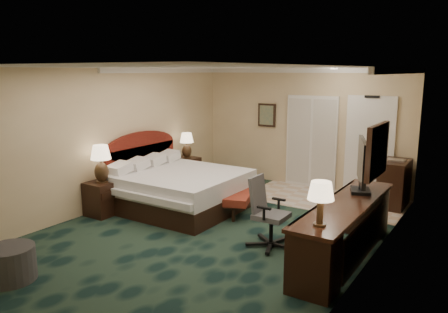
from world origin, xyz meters
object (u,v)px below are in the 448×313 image
Objects in this scene: bed at (180,190)px; bed_bench at (240,202)px; lamp_near at (101,164)px; tv at (362,166)px; nightstand_far at (185,172)px; ottoman at (10,264)px; desk_chair at (271,213)px; nightstand_near at (103,198)px; lamp_far at (187,146)px; minibar at (394,184)px; desk at (345,231)px.

bed reaches higher than bed_bench.
lamp_near is 0.67× the size of tv.
tv is (2.32, -0.33, 1.03)m from bed_bench.
nightstand_far is 1.06× the size of ottoman.
bed_bench is 1.13× the size of desk_chair.
nightstand_far is at bearing 89.68° from nightstand_near.
desk_chair reaches higher than bed.
lamp_far is 2.38m from bed_bench.
ottoman is 3.64m from desk_chair.
nightstand_far reaches higher than ottoman.
bed_bench is (2.04, -0.99, -0.75)m from lamp_far.
minibar is (4.41, 3.49, -0.51)m from lamp_near.
bed_bench is at bearing 135.82° from desk_chair.
nightstand_near is 2.57m from lamp_far.
bed_bench is (2.06, 1.52, -0.77)m from lamp_near.
desk is (2.31, -0.97, 0.21)m from bed_bench.
minibar reaches higher than ottoman.
tv is (3.38, 3.63, 1.01)m from ottoman.
tv is (4.41, 1.17, 0.92)m from nightstand_near.
ottoman is at bearing -138.49° from desk.
minibar reaches higher than bed.
nightstand_far is 4.79m from desk.
nightstand_far is 0.72× the size of minibar.
lamp_near is at bearing 112.26° from ottoman.
tv reaches higher than lamp_far.
nightstand_near is at bearing -141.99° from minibar.
desk is at bearing -110.50° from tv.
desk_chair is at bearing 6.40° from lamp_near.
desk is at bearing 6.85° from nightstand_near.
nightstand_far is at bearing -138.59° from lamp_far.
bed is 0.79× the size of desk.
tv reaches higher than bed_bench.
lamp_near is at bearing -174.78° from desk_chair.
lamp_far is 0.64× the size of minibar.
lamp_near reaches higher than minibar.
bed is 1.58m from lamp_near.
desk_chair is 1.17× the size of minibar.
ottoman is 0.60× the size of tv.
nightstand_far is 0.23× the size of desk.
tv reaches higher than minibar.
nightstand_near is 3.35m from desk_chair.
tv is (3.44, 0.08, 0.88)m from bed.
ottoman reaches higher than bed_bench.
lamp_far is (0.02, 2.51, -0.02)m from lamp_near.
bed_bench is at bearing 35.59° from nightstand_near.
minibar is (2.35, 1.97, 0.25)m from bed_bench.
tv reaches higher than nightstand_near.
desk_chair is (2.30, 2.80, 0.32)m from ottoman.
lamp_far is (0.05, 2.48, 0.64)m from nightstand_near.
desk_chair is at bearing -33.20° from lamp_far.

